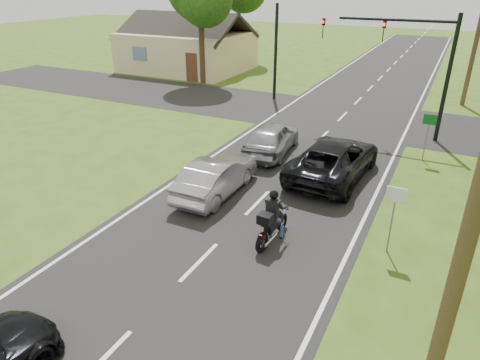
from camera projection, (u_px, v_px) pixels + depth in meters
name	position (u px, v px, depth m)	size (l,w,h in m)	color
ground	(199.00, 262.00, 12.25)	(140.00, 140.00, 0.00)	#365016
road	(310.00, 149.00, 20.31)	(8.00, 100.00, 0.01)	black
cross_road	(342.00, 117.00, 25.16)	(60.00, 7.00, 0.01)	black
motorcycle_rider	(272.00, 222.00, 12.94)	(0.57, 2.02, 1.74)	black
dark_suv	(334.00, 159.00, 17.22)	(2.56, 5.55, 1.54)	black
silver_sedan	(216.00, 177.00, 15.84)	(1.47, 4.22, 1.39)	#A5A5A9
silver_suv	(272.00, 138.00, 19.60)	(1.75, 4.35, 1.48)	#93969A
traffic_signal	(410.00, 53.00, 20.42)	(6.38, 0.44, 6.00)	black
signal_pole_far	(276.00, 53.00, 27.61)	(0.20, 0.20, 6.00)	black
sign_white	(395.00, 204.00, 12.05)	(0.55, 0.07, 2.12)	slate
sign_green	(429.00, 126.00, 18.43)	(0.55, 0.07, 2.12)	slate
house	(187.00, 49.00, 37.39)	(10.20, 8.00, 4.84)	#C9BD8C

